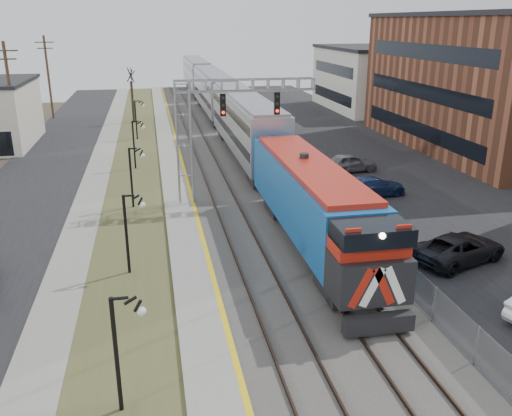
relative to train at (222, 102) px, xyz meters
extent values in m
cube|color=black|center=(-17.00, -19.68, -2.90)|extent=(7.00, 120.00, 0.04)
cube|color=gray|center=(-12.50, -19.68, -2.88)|extent=(2.00, 120.00, 0.08)
cube|color=#464B28|center=(-9.50, -19.68, -2.89)|extent=(4.00, 120.00, 0.06)
cube|color=gray|center=(-6.50, -19.68, -2.80)|extent=(2.00, 120.00, 0.24)
cube|color=#595651|center=(-1.50, -19.68, -2.82)|extent=(8.00, 120.00, 0.20)
cube|color=black|center=(10.50, -19.68, -2.90)|extent=(16.00, 120.00, 0.04)
cube|color=gold|center=(-5.62, -19.68, -2.67)|extent=(0.24, 120.00, 0.01)
cube|color=#2D2119|center=(-4.25, -19.68, -2.64)|extent=(0.08, 120.00, 0.15)
cube|color=#2D2119|center=(-2.75, -19.68, -2.64)|extent=(0.08, 120.00, 0.15)
cube|color=#2D2119|center=(-0.75, -19.68, -2.64)|extent=(0.08, 120.00, 0.15)
cube|color=#2D2119|center=(0.75, -19.68, -2.64)|extent=(0.08, 120.00, 0.15)
cube|color=#1357A0|center=(0.00, -35.72, -0.44)|extent=(3.00, 17.00, 4.25)
cube|color=black|center=(0.00, -44.42, -2.22)|extent=(2.80, 0.50, 0.70)
cube|color=#A5A8B0|center=(0.00, -15.42, 0.09)|extent=(3.00, 22.00, 5.33)
cube|color=#A5A8B0|center=(0.00, 7.38, 0.09)|extent=(3.00, 22.00, 5.33)
cube|color=#A5A8B0|center=(0.00, 30.18, 0.09)|extent=(3.00, 22.00, 5.33)
cube|color=gray|center=(-6.00, -26.68, 1.08)|extent=(1.00, 1.00, 8.00)
cube|color=gray|center=(-2.00, -26.68, 4.83)|extent=(9.00, 0.80, 0.80)
cube|color=black|center=(-3.50, -27.13, 3.68)|extent=(0.35, 0.25, 1.40)
cube|color=black|center=(0.00, -27.13, 3.68)|extent=(0.35, 0.25, 1.40)
cylinder|color=black|center=(-9.50, -46.68, -0.92)|extent=(0.14, 0.14, 4.00)
cylinder|color=black|center=(-9.50, -36.68, -0.92)|extent=(0.14, 0.14, 4.00)
cylinder|color=black|center=(-9.50, -26.68, -0.92)|extent=(0.14, 0.14, 4.00)
cylinder|color=black|center=(-9.50, -16.68, -0.92)|extent=(0.14, 0.14, 4.00)
cylinder|color=black|center=(-9.50, -4.68, -0.92)|extent=(0.14, 0.14, 4.00)
cylinder|color=#4C3823|center=(-20.00, -9.68, 2.08)|extent=(0.28, 0.28, 10.00)
cylinder|color=#4C3823|center=(-20.00, 10.32, 2.08)|extent=(0.28, 0.28, 10.00)
cube|color=gray|center=(2.70, -19.68, -2.12)|extent=(0.04, 120.00, 1.60)
cube|color=brown|center=(24.50, -14.68, 3.08)|extent=(16.00, 26.00, 12.00)
cube|color=#BCB2A4|center=(24.50, 10.32, 1.08)|extent=(16.00, 18.00, 8.00)
cylinder|color=#382D23|center=(-10.00, 5.32, -0.47)|extent=(0.30, 0.30, 4.90)
imported|color=black|center=(6.89, -38.52, -2.20)|extent=(5.66, 4.01, 1.43)
imported|color=#16264D|center=(6.87, -27.41, -2.23)|extent=(4.99, 2.64, 1.38)
imported|color=slate|center=(7.58, -20.99, -2.17)|extent=(4.60, 2.31, 1.50)
camera|label=1|loc=(-8.04, -61.24, 8.69)|focal=38.00mm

